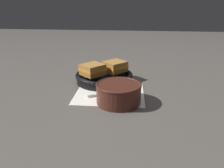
{
  "coord_description": "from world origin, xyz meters",
  "views": [
    {
      "loc": [
        0.1,
        -0.78,
        0.33
      ],
      "look_at": [
        0.01,
        0.0,
        0.04
      ],
      "focal_mm": 35.0,
      "sensor_mm": 36.0,
      "label": 1
    }
  ],
  "objects_px": {
    "sandwich_near_left": "(93,70)",
    "spoon": "(113,92)",
    "sandwich_near_right": "(115,66)",
    "soup_bowl": "(119,92)",
    "skillet": "(104,77)"
  },
  "relations": [
    {
      "from": "spoon",
      "to": "sandwich_near_left",
      "type": "distance_m",
      "value": 0.15
    },
    {
      "from": "soup_bowl",
      "to": "skillet",
      "type": "height_order",
      "value": "soup_bowl"
    },
    {
      "from": "skillet",
      "to": "sandwich_near_right",
      "type": "relative_size",
      "value": 2.07
    },
    {
      "from": "spoon",
      "to": "sandwich_near_right",
      "type": "xyz_separation_m",
      "value": [
        -0.01,
        0.16,
        0.06
      ]
    },
    {
      "from": "spoon",
      "to": "skillet",
      "type": "bearing_deg",
      "value": 84.46
    },
    {
      "from": "soup_bowl",
      "to": "skillet",
      "type": "relative_size",
      "value": 0.63
    },
    {
      "from": "soup_bowl",
      "to": "sandwich_near_left",
      "type": "distance_m",
      "value": 0.22
    },
    {
      "from": "spoon",
      "to": "skillet",
      "type": "xyz_separation_m",
      "value": [
        -0.05,
        0.13,
        0.01
      ]
    },
    {
      "from": "spoon",
      "to": "sandwich_near_right",
      "type": "height_order",
      "value": "sandwich_near_right"
    },
    {
      "from": "sandwich_near_left",
      "to": "sandwich_near_right",
      "type": "xyz_separation_m",
      "value": [
        0.09,
        0.06,
        0.0
      ]
    },
    {
      "from": "sandwich_near_left",
      "to": "spoon",
      "type": "bearing_deg",
      "value": -46.54
    },
    {
      "from": "soup_bowl",
      "to": "spoon",
      "type": "distance_m",
      "value": 0.08
    },
    {
      "from": "soup_bowl",
      "to": "sandwich_near_left",
      "type": "height_order",
      "value": "sandwich_near_left"
    },
    {
      "from": "spoon",
      "to": "sandwich_near_right",
      "type": "bearing_deg",
      "value": 65.59
    },
    {
      "from": "sandwich_near_left",
      "to": "sandwich_near_right",
      "type": "distance_m",
      "value": 0.11
    }
  ]
}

